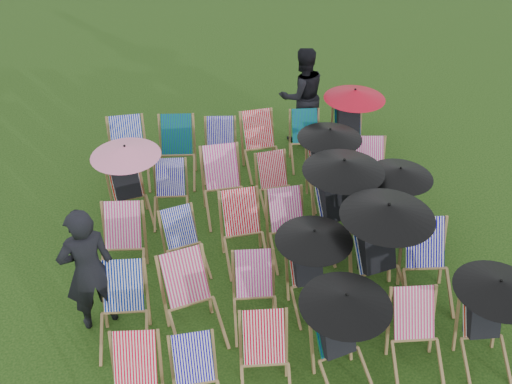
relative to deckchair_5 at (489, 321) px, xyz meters
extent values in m
plane|color=black|center=(-2.14, 2.24, -0.63)|extent=(100.00, 100.00, 0.00)
cube|color=red|center=(-4.05, 0.27, -0.01)|extent=(0.50, 0.40, 0.55)
cube|color=#1408AD|center=(-3.42, 0.19, -0.06)|extent=(0.43, 0.32, 0.51)
cube|color=red|center=(-2.61, 0.28, 0.00)|extent=(0.51, 0.40, 0.56)
cube|color=#0A6937|center=(-1.80, 0.26, -0.03)|extent=(0.51, 0.42, 0.53)
cube|color=black|center=(-1.79, 0.21, -0.03)|extent=(0.45, 0.46, 0.56)
sphere|color=tan|center=(-1.80, 0.31, 0.26)|extent=(0.20, 0.20, 0.20)
cylinder|color=black|center=(-1.72, 0.19, 0.22)|extent=(0.03, 0.03, 0.65)
cone|color=black|center=(-1.72, 0.19, 0.52)|extent=(1.03, 1.03, 0.16)
cube|color=#E62E72|center=(-0.81, 0.27, 0.01)|extent=(0.52, 0.41, 0.57)
cube|color=red|center=(0.00, 0.17, -0.05)|extent=(0.47, 0.36, 0.52)
cube|color=black|center=(0.00, 0.13, -0.05)|extent=(0.40, 0.41, 0.54)
sphere|color=tan|center=(0.01, 0.22, 0.24)|extent=(0.19, 0.19, 0.19)
cylinder|color=black|center=(0.05, 0.09, 0.19)|extent=(0.03, 0.03, 0.64)
cone|color=black|center=(0.05, 0.09, 0.48)|extent=(1.00, 1.00, 0.15)
cube|color=#071F93|center=(-4.16, 1.38, 0.02)|extent=(0.53, 0.41, 0.58)
cube|color=#E22D70|center=(-3.39, 1.34, 0.06)|extent=(0.58, 0.48, 0.62)
cube|color=#DB2B98|center=(-2.53, 1.31, -0.01)|extent=(0.50, 0.39, 0.55)
cube|color=red|center=(-1.81, 1.42, -0.05)|extent=(0.45, 0.34, 0.51)
cube|color=black|center=(-1.81, 1.37, -0.05)|extent=(0.38, 0.39, 0.54)
sphere|color=tan|center=(-1.81, 1.46, 0.23)|extent=(0.19, 0.19, 0.19)
cylinder|color=black|center=(-1.75, 1.34, 0.18)|extent=(0.03, 0.03, 0.63)
cone|color=black|center=(-1.75, 1.34, 0.47)|extent=(0.99, 0.99, 0.15)
cube|color=#0824AA|center=(-0.88, 1.44, 0.07)|extent=(0.58, 0.47, 0.63)
cube|color=black|center=(-0.87, 1.38, 0.07)|extent=(0.51, 0.52, 0.66)
sphere|color=tan|center=(-0.89, 1.49, 0.42)|extent=(0.23, 0.23, 0.23)
cylinder|color=black|center=(-0.80, 1.35, 0.36)|extent=(0.03, 0.03, 0.77)
cone|color=black|center=(-0.80, 1.35, 0.71)|extent=(1.21, 1.21, 0.19)
cube|color=#0E07A3|center=(-0.18, 1.36, 0.06)|extent=(0.57, 0.46, 0.62)
cube|color=#E52D85|center=(-4.15, 2.55, 0.04)|extent=(0.55, 0.44, 0.60)
cube|color=#070F9B|center=(-3.38, 2.47, -0.05)|extent=(0.49, 0.40, 0.51)
cube|color=red|center=(-2.48, 2.53, 0.03)|extent=(0.51, 0.38, 0.59)
cube|color=#CE2987|center=(-1.82, 2.50, 0.01)|extent=(0.48, 0.36, 0.57)
cube|color=#080CAB|center=(-1.08, 2.57, 0.05)|extent=(0.57, 0.46, 0.61)
cube|color=black|center=(-1.07, 2.52, 0.05)|extent=(0.50, 0.51, 0.64)
sphere|color=tan|center=(-1.09, 2.62, 0.39)|extent=(0.22, 0.22, 0.22)
cylinder|color=black|center=(-1.00, 2.49, 0.33)|extent=(0.03, 0.03, 0.75)
cone|color=black|center=(-1.00, 2.49, 0.67)|extent=(1.17, 1.17, 0.18)
cube|color=red|center=(-0.20, 2.53, -0.06)|extent=(0.46, 0.36, 0.51)
cube|color=black|center=(-0.19, 2.49, -0.06)|extent=(0.40, 0.41, 0.53)
sphere|color=tan|center=(-0.20, 2.58, 0.22)|extent=(0.19, 0.19, 0.19)
cylinder|color=black|center=(-0.14, 2.46, 0.17)|extent=(0.03, 0.03, 0.62)
cone|color=black|center=(-0.14, 2.46, 0.46)|extent=(0.98, 0.98, 0.15)
cube|color=red|center=(-4.10, 3.75, -0.01)|extent=(0.52, 0.42, 0.55)
cube|color=black|center=(-4.10, 3.70, -0.01)|extent=(0.46, 0.47, 0.58)
sphere|color=tan|center=(-4.11, 3.80, 0.29)|extent=(0.20, 0.20, 0.20)
cylinder|color=black|center=(-4.03, 3.68, 0.24)|extent=(0.03, 0.03, 0.68)
cone|color=pink|center=(-4.03, 3.68, 0.55)|extent=(1.06, 1.06, 0.16)
cube|color=#1007A1|center=(-3.41, 3.70, -0.03)|extent=(0.49, 0.39, 0.53)
cube|color=#F2309F|center=(-2.59, 3.69, 0.07)|extent=(0.53, 0.39, 0.63)
cube|color=red|center=(-1.77, 3.62, -0.04)|extent=(0.46, 0.35, 0.52)
cube|color=red|center=(-0.90, 3.70, -0.03)|extent=(0.46, 0.34, 0.54)
cube|color=black|center=(-0.90, 3.65, -0.03)|extent=(0.38, 0.39, 0.56)
sphere|color=tan|center=(-0.90, 3.75, 0.27)|extent=(0.20, 0.20, 0.20)
cylinder|color=black|center=(-0.84, 3.61, 0.22)|extent=(0.03, 0.03, 0.66)
cone|color=black|center=(-0.84, 3.61, 0.52)|extent=(1.04, 1.04, 0.16)
cube|color=#DA2B8D|center=(-0.09, 3.69, -0.01)|extent=(0.52, 0.42, 0.55)
cube|color=#0719A5|center=(-4.06, 4.93, 0.08)|extent=(0.54, 0.40, 0.64)
cube|color=#0A6C2A|center=(-3.21, 4.83, 0.07)|extent=(0.58, 0.46, 0.63)
cube|color=#1208A7|center=(-2.44, 4.83, 0.00)|extent=(0.52, 0.42, 0.56)
cube|color=red|center=(-1.77, 4.79, 0.05)|extent=(0.53, 0.40, 0.60)
cube|color=#0A6E3A|center=(-0.90, 4.83, -0.01)|extent=(0.50, 0.39, 0.55)
cube|color=#09643F|center=(-0.09, 4.85, 0.00)|extent=(0.52, 0.41, 0.57)
cube|color=black|center=(-0.09, 4.80, 0.00)|extent=(0.45, 0.46, 0.59)
sphere|color=tan|center=(-0.08, 4.89, 0.31)|extent=(0.21, 0.21, 0.21)
cylinder|color=black|center=(-0.04, 4.75, 0.27)|extent=(0.03, 0.03, 0.69)
cone|color=#B00A1D|center=(-0.04, 4.75, 0.58)|extent=(1.09, 1.09, 0.17)
imported|color=black|center=(-4.54, 1.47, 0.28)|extent=(0.76, 0.61, 1.81)
imported|color=black|center=(-0.81, 5.42, 0.30)|extent=(0.98, 0.81, 1.85)
camera|label=1|loc=(-3.52, -3.83, 5.11)|focal=40.00mm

